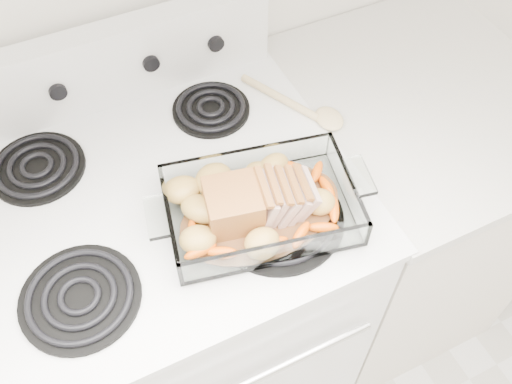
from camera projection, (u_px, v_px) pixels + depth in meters
name	position (u px, v px, depth m)	size (l,w,h in m)	color
electric_range	(179.00, 297.00, 1.48)	(0.78, 0.70, 1.12)	white
counter_right	(392.00, 210.00, 1.66)	(0.58, 0.68, 0.93)	silver
baking_dish	(261.00, 209.00, 1.06)	(0.34, 0.23, 0.07)	silver
pork_roast	(251.00, 204.00, 1.03)	(0.20, 0.10, 0.08)	#956033
roast_vegetables	(250.00, 192.00, 1.07)	(0.38, 0.21, 0.05)	#F84A00
wooden_spoon	(307.00, 109.00, 1.24)	(0.15, 0.24, 0.02)	beige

